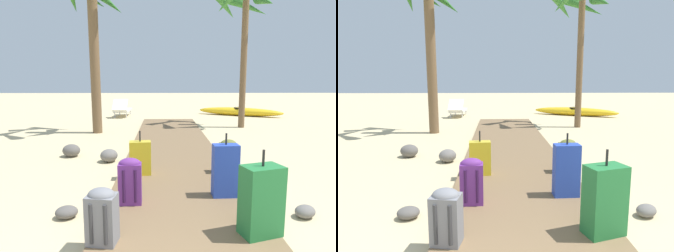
% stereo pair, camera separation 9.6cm
% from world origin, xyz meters
% --- Properties ---
extents(ground_plane, '(60.00, 60.00, 0.00)m').
position_xyz_m(ground_plane, '(0.00, 4.17, 0.00)').
color(ground_plane, '#CCB789').
extents(boardwalk, '(1.84, 10.41, 0.08)m').
position_xyz_m(boardwalk, '(0.00, 5.21, 0.04)').
color(boardwalk, brown).
rests_on(boardwalk, ground).
extents(suitcase_green, '(0.43, 0.34, 0.84)m').
position_xyz_m(suitcase_green, '(0.72, 1.94, 0.42)').
color(suitcase_green, '#237538').
rests_on(suitcase_green, boardwalk).
extents(backpack_grey, '(0.29, 0.25, 0.53)m').
position_xyz_m(backpack_grey, '(-0.77, 1.83, 0.36)').
color(backpack_grey, slate).
rests_on(backpack_grey, boardwalk).
extents(suitcase_blue, '(0.33, 0.20, 0.82)m').
position_xyz_m(suitcase_blue, '(0.58, 2.91, 0.42)').
color(suitcase_blue, '#2847B7').
rests_on(suitcase_blue, boardwalk).
extents(backpack_olive, '(0.27, 0.23, 0.54)m').
position_xyz_m(backpack_olive, '(0.83, 3.88, 0.36)').
color(backpack_olive, olive).
rests_on(backpack_olive, boardwalk).
extents(backpack_purple, '(0.28, 0.21, 0.57)m').
position_xyz_m(backpack_purple, '(-0.61, 2.70, 0.38)').
color(backpack_purple, '#6B2D84').
rests_on(backpack_purple, boardwalk).
extents(suitcase_yellow, '(0.35, 0.22, 0.70)m').
position_xyz_m(suitcase_yellow, '(-0.57, 3.81, 0.35)').
color(suitcase_yellow, gold).
rests_on(suitcase_yellow, boardwalk).
extents(palm_tree_far_left, '(2.02, 2.19, 4.47)m').
position_xyz_m(palm_tree_far_left, '(-2.19, 7.93, 3.46)').
color(palm_tree_far_left, brown).
rests_on(palm_tree_far_left, ground).
extents(palm_tree_far_right, '(2.13, 2.08, 4.45)m').
position_xyz_m(palm_tree_far_right, '(2.34, 8.95, 3.66)').
color(palm_tree_far_right, brown).
rests_on(palm_tree_far_right, ground).
extents(lounge_chair, '(0.66, 1.58, 0.77)m').
position_xyz_m(lounge_chair, '(-1.94, 11.82, 0.33)').
color(lounge_chair, white).
rests_on(lounge_chair, ground).
extents(kayak, '(3.52, 2.18, 0.36)m').
position_xyz_m(kayak, '(3.14, 12.06, 0.18)').
color(kayak, gold).
rests_on(kayak, ground).
extents(rock_left_near, '(0.29, 0.26, 0.14)m').
position_xyz_m(rock_left_near, '(-1.32, 2.49, 0.07)').
color(rock_left_near, '#5B5651').
rests_on(rock_left_near, ground).
extents(rock_right_near, '(0.32, 0.30, 0.14)m').
position_xyz_m(rock_right_near, '(1.41, 2.45, 0.07)').
color(rock_right_near, slate).
rests_on(rock_right_near, ground).
extents(rock_left_mid, '(0.43, 0.41, 0.26)m').
position_xyz_m(rock_left_mid, '(-2.10, 5.22, 0.13)').
color(rock_left_mid, '#5B5651').
rests_on(rock_left_mid, ground).
extents(rock_left_far, '(0.39, 0.41, 0.24)m').
position_xyz_m(rock_left_far, '(-1.25, 4.82, 0.12)').
color(rock_left_far, slate).
rests_on(rock_left_far, ground).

